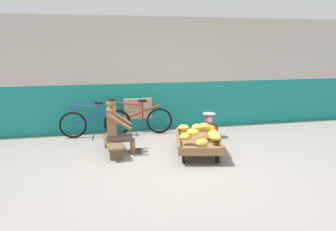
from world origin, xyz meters
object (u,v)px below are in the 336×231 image
object	(u,v)px
plastic_crate	(209,132)
sign_board	(138,114)
weighing_scale	(209,119)
bicycle_near_left	(95,123)
banana_cart	(198,142)
low_bench	(113,144)
bicycle_far_left	(139,120)
vendor_seated	(116,126)

from	to	relation	value
plastic_crate	sign_board	world-z (taller)	sign_board
weighing_scale	bicycle_near_left	size ratio (longest dim) A/B	0.18
banana_cart	weighing_scale	distance (m)	1.15
plastic_crate	weighing_scale	xyz separation A→B (m)	(0.00, -0.00, 0.30)
plastic_crate	bicycle_near_left	xyz separation A→B (m)	(-2.62, 0.60, 0.20)
low_bench	weighing_scale	world-z (taller)	weighing_scale
bicycle_far_left	bicycle_near_left	bearing A→B (deg)	-177.81
plastic_crate	bicycle_near_left	world-z (taller)	bicycle_near_left
banana_cart	weighing_scale	xyz separation A→B (m)	(0.58, 0.98, 0.21)
weighing_scale	vendor_seated	bearing A→B (deg)	-164.49
vendor_seated	bicycle_near_left	xyz separation A→B (m)	(-0.45, 1.21, -0.21)
low_bench	weighing_scale	bearing A→B (deg)	14.77
vendor_seated	bicycle_near_left	world-z (taller)	vendor_seated
weighing_scale	sign_board	size ratio (longest dim) A/B	0.34
sign_board	bicycle_near_left	bearing A→B (deg)	-162.61
low_bench	sign_board	size ratio (longest dim) A/B	1.29
vendor_seated	sign_board	size ratio (longest dim) A/B	1.31
banana_cart	plastic_crate	distance (m)	1.14
banana_cart	bicycle_near_left	distance (m)	2.59
bicycle_near_left	sign_board	distance (m)	1.10
vendor_seated	bicycle_near_left	distance (m)	1.31
weighing_scale	bicycle_near_left	world-z (taller)	bicycle_near_left
bicycle_far_left	low_bench	bearing A→B (deg)	-118.61
banana_cart	sign_board	size ratio (longest dim) A/B	1.82
low_bench	vendor_seated	xyz separation A→B (m)	(0.09, -0.01, 0.37)
banana_cart	plastic_crate	world-z (taller)	banana_cart
weighing_scale	plastic_crate	bearing A→B (deg)	90.00
bicycle_near_left	bicycle_far_left	distance (m)	1.04
banana_cart	sign_board	world-z (taller)	sign_board
banana_cart	bicycle_far_left	xyz separation A→B (m)	(-1.01, 1.62, 0.11)
low_bench	banana_cart	bearing A→B (deg)	-12.79
banana_cart	bicycle_near_left	xyz separation A→B (m)	(-2.04, 1.58, 0.11)
banana_cart	low_bench	xyz separation A→B (m)	(-1.68, 0.38, -0.04)
plastic_crate	vendor_seated	bearing A→B (deg)	-164.46
plastic_crate	weighing_scale	size ratio (longest dim) A/B	1.20
bicycle_far_left	sign_board	world-z (taller)	sign_board
low_bench	bicycle_near_left	xyz separation A→B (m)	(-0.36, 1.20, 0.15)
bicycle_far_left	weighing_scale	bearing A→B (deg)	-22.14
vendor_seated	sign_board	world-z (taller)	vendor_seated
plastic_crate	sign_board	size ratio (longest dim) A/B	0.41
low_bench	bicycle_near_left	world-z (taller)	bicycle_near_left
bicycle_near_left	bicycle_far_left	xyz separation A→B (m)	(1.04, 0.04, 0.00)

